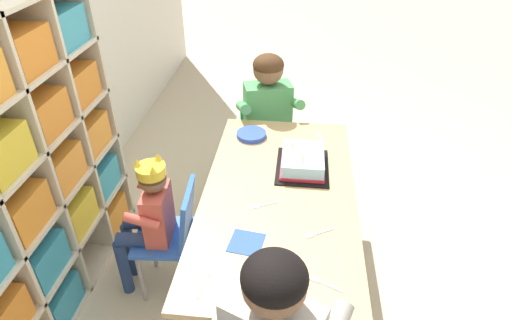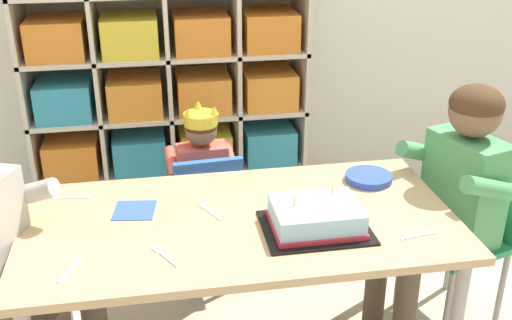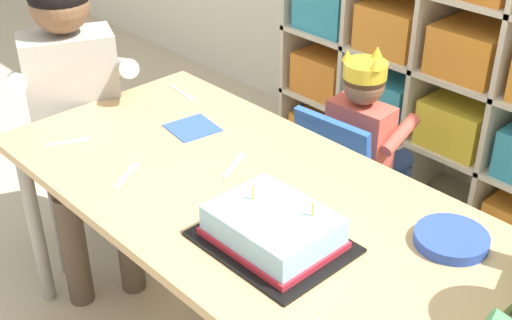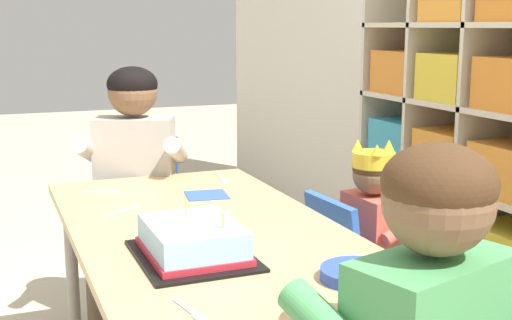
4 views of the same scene
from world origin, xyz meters
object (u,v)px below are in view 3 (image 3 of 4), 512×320
(birthday_cake_on_tray, at_px, (273,230))
(fork_at_table_front_edge, at_px, (183,93))
(classroom_chair_blue, at_px, (345,181))
(paper_plate_stack, at_px, (451,239))
(child_with_crown, at_px, (367,136))
(fork_near_child_seat, at_px, (128,174))
(adult_helper_seated, at_px, (75,98))
(classroom_chair_adult_side, at_px, (78,134))
(activity_table, at_px, (241,205))
(fork_beside_plate_stack, at_px, (71,141))
(fork_scattered_mid_table, at_px, (235,164))

(birthday_cake_on_tray, bearing_deg, fork_at_table_front_edge, 156.05)
(classroom_chair_blue, distance_m, paper_plate_stack, 0.72)
(child_with_crown, distance_m, fork_near_child_seat, 0.85)
(adult_helper_seated, height_order, fork_at_table_front_edge, adult_helper_seated)
(classroom_chair_adult_side, relative_size, fork_at_table_front_edge, 5.15)
(child_with_crown, xyz_separation_m, birthday_cake_on_tray, (0.31, -0.74, 0.15))
(activity_table, distance_m, fork_beside_plate_stack, 0.57)
(fork_beside_plate_stack, height_order, fork_at_table_front_edge, same)
(classroom_chair_adult_side, xyz_separation_m, birthday_cake_on_tray, (1.10, -0.10, 0.22))
(adult_helper_seated, bearing_deg, fork_at_table_front_edge, -9.87)
(child_with_crown, height_order, birthday_cake_on_tray, child_with_crown)
(fork_scattered_mid_table, bearing_deg, adult_helper_seated, -104.58)
(birthday_cake_on_tray, distance_m, fork_scattered_mid_table, 0.37)
(paper_plate_stack, xyz_separation_m, fork_at_table_front_edge, (-1.08, 0.05, -0.01))
(activity_table, relative_size, fork_scattered_mid_table, 11.15)
(activity_table, height_order, classroom_chair_adult_side, classroom_chair_adult_side)
(activity_table, relative_size, birthday_cake_on_tray, 4.18)
(fork_beside_plate_stack, bearing_deg, classroom_chair_blue, 171.86)
(paper_plate_stack, height_order, fork_beside_plate_stack, paper_plate_stack)
(classroom_chair_blue, relative_size, child_with_crown, 0.79)
(activity_table, xyz_separation_m, fork_near_child_seat, (-0.26, -0.18, 0.06))
(adult_helper_seated, relative_size, fork_scattered_mid_table, 8.05)
(child_with_crown, xyz_separation_m, fork_at_table_front_edge, (-0.49, -0.39, 0.12))
(birthday_cake_on_tray, height_order, fork_near_child_seat, birthday_cake_on_tray)
(child_with_crown, bearing_deg, classroom_chair_adult_side, 35.02)
(fork_near_child_seat, xyz_separation_m, fork_beside_plate_stack, (-0.27, -0.02, -0.00))
(classroom_chair_adult_side, distance_m, fork_scattered_mid_table, 0.79)
(activity_table, distance_m, classroom_chair_blue, 0.57)
(fork_at_table_front_edge, bearing_deg, paper_plate_stack, -177.28)
(classroom_chair_blue, relative_size, adult_helper_seated, 0.63)
(classroom_chair_blue, height_order, fork_beside_plate_stack, classroom_chair_blue)
(classroom_chair_blue, height_order, fork_scattered_mid_table, classroom_chair_blue)
(fork_at_table_front_edge, bearing_deg, activity_table, 161.88)
(child_with_crown, bearing_deg, fork_near_child_seat, 73.24)
(classroom_chair_blue, distance_m, classroom_chair_adult_side, 0.96)
(classroom_chair_blue, height_order, child_with_crown, child_with_crown)
(classroom_chair_blue, distance_m, child_with_crown, 0.17)
(fork_scattered_mid_table, distance_m, fork_at_table_front_edge, 0.50)
(child_with_crown, distance_m, adult_helper_seated, 0.98)
(fork_near_child_seat, bearing_deg, classroom_chair_blue, 135.39)
(adult_helper_seated, height_order, fork_beside_plate_stack, adult_helper_seated)
(fork_scattered_mid_table, bearing_deg, fork_beside_plate_stack, -82.78)
(activity_table, height_order, fork_beside_plate_stack, fork_beside_plate_stack)
(adult_helper_seated, xyz_separation_m, fork_scattered_mid_table, (0.66, 0.12, -0.01))
(fork_beside_plate_stack, bearing_deg, child_with_crown, 175.64)
(activity_table, relative_size, fork_at_table_front_edge, 10.01)
(adult_helper_seated, distance_m, birthday_cake_on_tray, 0.99)
(classroom_chair_adult_side, height_order, fork_scattered_mid_table, classroom_chair_adult_side)
(birthday_cake_on_tray, relative_size, fork_at_table_front_edge, 2.39)
(fork_beside_plate_stack, bearing_deg, fork_at_table_front_edge, -151.27)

